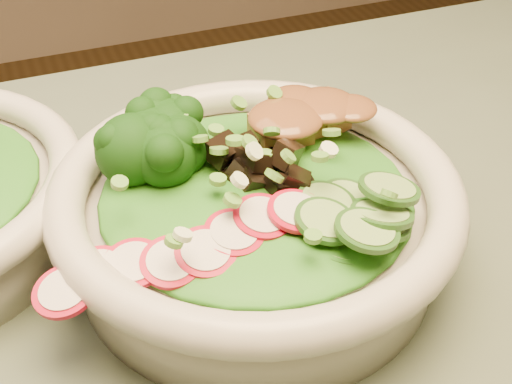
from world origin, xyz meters
name	(u,v)px	position (x,y,z in m)	size (l,w,h in m)	color
salad_bowl	(256,216)	(-0.10, 0.10, 0.79)	(0.25, 0.25, 0.07)	beige
lettuce_bed	(256,191)	(-0.10, 0.10, 0.81)	(0.19, 0.19, 0.02)	#205D13
broccoli_florets	(173,145)	(-0.14, 0.14, 0.82)	(0.07, 0.07, 0.04)	black
radish_slices	(203,248)	(-0.15, 0.05, 0.81)	(0.10, 0.04, 0.02)	#AB0D26
cucumber_slices	(349,210)	(-0.07, 0.05, 0.82)	(0.07, 0.07, 0.03)	#77A85D
mushroom_heap	(265,164)	(-0.10, 0.10, 0.82)	(0.07, 0.07, 0.04)	black
tofu_cubes	(304,131)	(-0.06, 0.13, 0.82)	(0.08, 0.06, 0.03)	#A86D38
peanut_sauce	(304,114)	(-0.06, 0.13, 0.83)	(0.07, 0.05, 0.01)	brown
scallion_garnish	(256,161)	(-0.10, 0.10, 0.83)	(0.18, 0.18, 0.02)	#5B9B36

